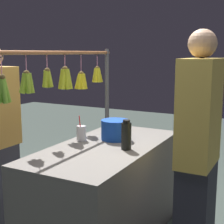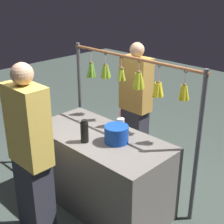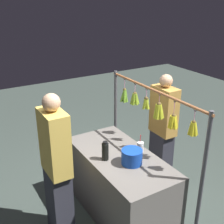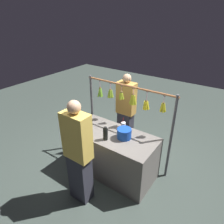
# 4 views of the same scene
# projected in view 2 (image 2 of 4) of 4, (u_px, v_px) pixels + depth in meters

# --- Properties ---
(ground_plane) EXTENTS (12.00, 12.00, 0.00)m
(ground_plane) POSITION_uv_depth(u_px,v_px,m) (101.00, 202.00, 3.64)
(ground_plane) COLOR #38433D
(market_counter) EXTENTS (1.52, 0.74, 0.82)m
(market_counter) POSITION_uv_depth(u_px,v_px,m) (101.00, 170.00, 3.48)
(market_counter) COLOR #66605B
(market_counter) RESTS_ON ground
(display_rack) EXTENTS (1.77, 0.12, 1.60)m
(display_rack) POSITION_uv_depth(u_px,v_px,m) (131.00, 95.00, 3.49)
(display_rack) COLOR #4C4C51
(display_rack) RESTS_ON ground
(water_bottle) EXTENTS (0.08, 0.08, 0.23)m
(water_bottle) POSITION_uv_depth(u_px,v_px,m) (84.00, 132.00, 3.16)
(water_bottle) COLOR black
(water_bottle) RESTS_ON market_counter
(blue_bucket) EXTENTS (0.24, 0.24, 0.17)m
(blue_bucket) POSITION_uv_depth(u_px,v_px,m) (116.00, 134.00, 3.17)
(blue_bucket) COLOR #1440A9
(blue_bucket) RESTS_ON market_counter
(drink_cup) EXTENTS (0.08, 0.08, 0.22)m
(drink_cup) POSITION_uv_depth(u_px,v_px,m) (121.00, 124.00, 3.44)
(drink_cup) COLOR silver
(drink_cup) RESTS_ON market_counter
(vendor_person) EXTENTS (0.39, 0.21, 1.62)m
(vendor_person) POSITION_uv_depth(u_px,v_px,m) (135.00, 107.00, 4.11)
(vendor_person) COLOR #2D2D38
(vendor_person) RESTS_ON ground
(customer_person) EXTENTS (0.41, 0.22, 1.71)m
(customer_person) POSITION_uv_depth(u_px,v_px,m) (31.00, 158.00, 2.86)
(customer_person) COLOR #2D2D38
(customer_person) RESTS_ON ground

